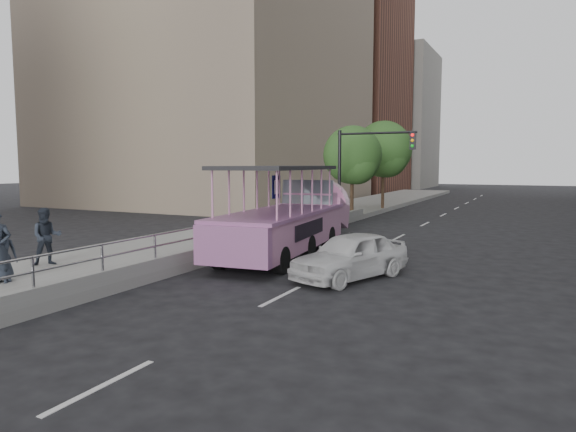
% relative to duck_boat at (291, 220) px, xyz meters
% --- Properties ---
extents(ground, '(160.00, 160.00, 0.00)m').
position_rel_duck_boat_xyz_m(ground, '(1.70, -4.13, -1.24)').
color(ground, black).
extents(sidewalk, '(5.50, 80.00, 0.30)m').
position_rel_duck_boat_xyz_m(sidewalk, '(-4.05, 5.87, -1.09)').
color(sidewalk, gray).
rests_on(sidewalk, ground).
extents(kerb_wall, '(0.24, 30.00, 0.36)m').
position_rel_duck_boat_xyz_m(kerb_wall, '(-1.42, -2.13, -0.76)').
color(kerb_wall, '#979692').
rests_on(kerb_wall, sidewalk).
extents(guardrail, '(0.07, 22.00, 0.71)m').
position_rel_duck_boat_xyz_m(guardrail, '(-1.42, -2.13, -0.09)').
color(guardrail, '#A5A5A9').
rests_on(guardrail, kerb_wall).
extents(duck_boat, '(3.45, 10.23, 3.33)m').
position_rel_duck_boat_xyz_m(duck_boat, '(0.00, 0.00, 0.00)').
color(duck_boat, black).
rests_on(duck_boat, ground).
extents(car, '(2.98, 4.40, 1.39)m').
position_rel_duck_boat_xyz_m(car, '(3.60, -3.36, -0.54)').
color(car, silver).
rests_on(car, ground).
extents(pedestrian_mid, '(1.05, 1.09, 1.77)m').
position_rel_duck_boat_xyz_m(pedestrian_mid, '(-4.96, -6.95, -0.05)').
color(pedestrian_mid, '#262D38').
rests_on(pedestrian_mid, sidewalk).
extents(pedestrian_far, '(0.78, 0.90, 1.54)m').
position_rel_duck_boat_xyz_m(pedestrian_far, '(-4.09, -9.04, -0.16)').
color(pedestrian_far, '#262D38').
rests_on(pedestrian_far, sidewalk).
extents(parking_sign, '(0.09, 0.66, 2.94)m').
position_rel_duck_boat_xyz_m(parking_sign, '(-1.30, 1.25, 0.59)').
color(parking_sign, black).
rests_on(parking_sign, ground).
extents(traffic_signal, '(4.20, 0.32, 5.20)m').
position_rel_duck_boat_xyz_m(traffic_signal, '(-0.00, 8.37, 2.26)').
color(traffic_signal, black).
rests_on(traffic_signal, ground).
extents(street_tree_near, '(3.52, 3.52, 5.72)m').
position_rel_duck_boat_xyz_m(street_tree_near, '(-1.60, 11.80, 2.58)').
color(street_tree_near, '#382919').
rests_on(street_tree_near, ground).
extents(street_tree_far, '(3.97, 3.97, 6.45)m').
position_rel_duck_boat_xyz_m(street_tree_far, '(-1.40, 17.80, 3.07)').
color(street_tree_far, '#382919').
rests_on(street_tree_far, ground).
extents(midrise_brick, '(18.00, 16.00, 26.00)m').
position_rel_duck_boat_xyz_m(midrise_brick, '(-16.30, 43.87, 11.76)').
color(midrise_brick, brown).
rests_on(midrise_brick, ground).
extents(midrise_stone_b, '(16.00, 14.00, 20.00)m').
position_rel_duck_boat_xyz_m(midrise_stone_b, '(-14.30, 59.87, 8.76)').
color(midrise_stone_b, slate).
rests_on(midrise_stone_b, ground).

